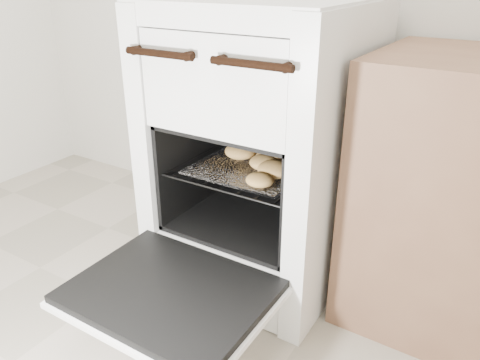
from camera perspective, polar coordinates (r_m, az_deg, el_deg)
The scene contains 5 objects.
stove at distance 1.61m, azimuth 2.84°, elevation 3.57°, with size 0.62×0.69×0.95m.
oven_door at distance 1.36m, azimuth -8.52°, elevation -13.56°, with size 0.56×0.43×0.04m.
oven_rack at distance 1.56m, azimuth 1.59°, elevation 1.54°, with size 0.45×0.43×0.01m.
foil_sheet at distance 1.55m, azimuth 1.21°, elevation 1.50°, with size 0.35×0.31×0.01m, color white.
baked_rolls at distance 1.53m, azimuth 3.38°, elevation 2.35°, with size 0.32×0.34×0.05m.
Camera 1 is at (0.75, -0.16, 1.04)m, focal length 35.00 mm.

